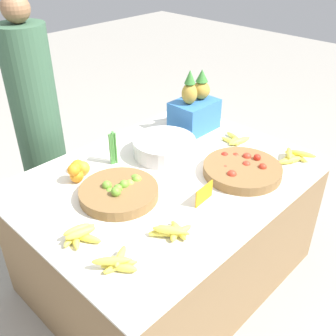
# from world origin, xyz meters

# --- Properties ---
(ground_plane) EXTENTS (12.00, 12.00, 0.00)m
(ground_plane) POSITION_xyz_m (0.00, 0.00, 0.00)
(ground_plane) COLOR #A39E93
(market_table) EXTENTS (1.55, 1.17, 0.72)m
(market_table) POSITION_xyz_m (0.00, 0.00, 0.36)
(market_table) COLOR olive
(market_table) RESTS_ON ground_plane
(lime_bowl) EXTENTS (0.39, 0.39, 0.09)m
(lime_bowl) POSITION_xyz_m (-0.30, 0.04, 0.75)
(lime_bowl) COLOR olive
(lime_bowl) RESTS_ON market_table
(tomato_basket) EXTENTS (0.42, 0.42, 0.08)m
(tomato_basket) POSITION_xyz_m (0.29, -0.27, 0.74)
(tomato_basket) COLOR olive
(tomato_basket) RESTS_ON market_table
(orange_pile) EXTENTS (0.15, 0.15, 0.11)m
(orange_pile) POSITION_xyz_m (-0.34, 0.33, 0.77)
(orange_pile) COLOR orange
(orange_pile) RESTS_ON market_table
(metal_bowl) EXTENTS (0.36, 0.36, 0.10)m
(metal_bowl) POSITION_xyz_m (0.15, 0.17, 0.77)
(metal_bowl) COLOR silver
(metal_bowl) RESTS_ON market_table
(price_sign) EXTENTS (0.13, 0.02, 0.09)m
(price_sign) POSITION_xyz_m (-0.04, -0.28, 0.76)
(price_sign) COLOR orange
(price_sign) RESTS_ON market_table
(produce_crate) EXTENTS (0.28, 0.21, 0.41)m
(produce_crate) POSITION_xyz_m (0.52, 0.27, 0.85)
(produce_crate) COLOR #3370B7
(produce_crate) RESTS_ON market_table
(veg_bundle) EXTENTS (0.05, 0.04, 0.19)m
(veg_bundle) POSITION_xyz_m (-0.11, 0.31, 0.81)
(veg_bundle) COLOR #4C8E42
(veg_bundle) RESTS_ON market_table
(banana_bunch_front_left) EXTENTS (0.18, 0.16, 0.06)m
(banana_bunch_front_left) POSITION_xyz_m (-0.32, -0.34, 0.74)
(banana_bunch_front_left) COLOR #EFDB4C
(banana_bunch_front_left) RESTS_ON market_table
(banana_bunch_middle_right) EXTENTS (0.22, 0.18, 0.06)m
(banana_bunch_middle_right) POSITION_xyz_m (0.61, -0.40, 0.74)
(banana_bunch_middle_right) COLOR #EFDB4C
(banana_bunch_middle_right) RESTS_ON market_table
(banana_bunch_front_center) EXTENTS (0.17, 0.16, 0.06)m
(banana_bunch_front_center) POSITION_xyz_m (-0.61, -0.31, 0.74)
(banana_bunch_front_center) COLOR #EFDB4C
(banana_bunch_front_center) RESTS_ON market_table
(banana_bunch_back_center) EXTENTS (0.16, 0.17, 0.04)m
(banana_bunch_back_center) POSITION_xyz_m (0.56, -0.03, 0.73)
(banana_bunch_back_center) COLOR #EFDB4C
(banana_bunch_back_center) RESTS_ON market_table
(banana_bunch_middle_left) EXTENTS (0.18, 0.17, 0.06)m
(banana_bunch_middle_left) POSITION_xyz_m (-0.61, -0.07, 0.74)
(banana_bunch_middle_left) COLOR #EFDB4C
(banana_bunch_middle_left) RESTS_ON market_table
(vendor_person) EXTENTS (0.28, 0.28, 1.55)m
(vendor_person) POSITION_xyz_m (-0.23, 0.90, 0.72)
(vendor_person) COLOR #385B42
(vendor_person) RESTS_ON ground_plane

